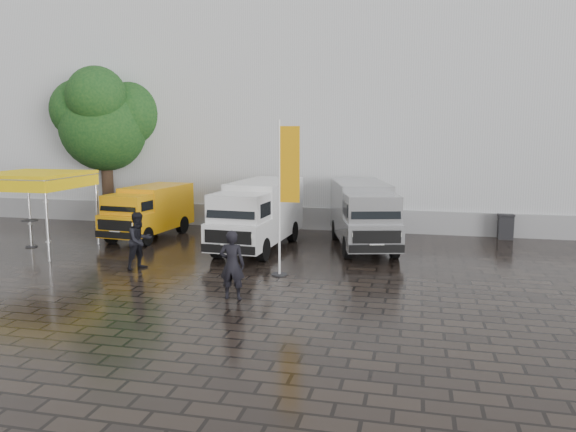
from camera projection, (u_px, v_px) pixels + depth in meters
name	position (u px, v px, depth m)	size (l,w,h in m)	color
ground	(298.00, 275.00, 17.46)	(120.00, 120.00, 0.00)	black
exhibition_hall	(393.00, 102.00, 31.50)	(44.00, 16.00, 12.00)	silver
hall_plinth	(380.00, 221.00, 24.59)	(44.00, 0.15, 1.00)	gray
van_yellow	(149.00, 213.00, 23.25)	(1.77, 4.59, 2.12)	orange
van_white	(258.00, 216.00, 21.08)	(1.93, 5.79, 2.51)	white
van_silver	(363.00, 216.00, 21.27)	(1.89, 5.66, 2.45)	#9FA1A4
canopy_tent	(34.00, 177.00, 20.52)	(3.25, 3.25, 2.92)	silver
flagpole	(285.00, 190.00, 16.96)	(0.88, 0.50, 4.76)	black
tree	(104.00, 121.00, 26.86)	(4.23, 4.27, 7.60)	black
cocktail_table	(31.00, 233.00, 21.50)	(0.60, 0.60, 1.05)	black
wheelie_bin	(506.00, 226.00, 23.09)	(0.62, 0.62, 1.03)	black
person_front	(232.00, 265.00, 14.83)	(0.68, 0.44, 1.86)	black
person_tent	(139.00, 241.00, 18.04)	(0.90, 0.70, 1.85)	black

